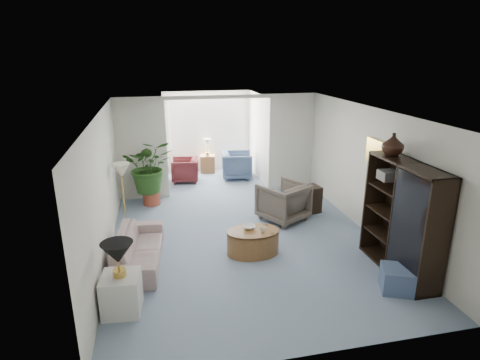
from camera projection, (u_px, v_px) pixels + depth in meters
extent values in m
plane|color=#8AA0B7|center=(247.00, 244.00, 7.60)|extent=(6.00, 6.00, 0.00)
plane|color=#8AA0B7|center=(214.00, 180.00, 11.41)|extent=(2.60, 2.60, 0.00)
cube|color=white|center=(142.00, 149.00, 9.61)|extent=(1.20, 0.12, 2.50)
cube|color=white|center=(291.00, 142.00, 10.39)|extent=(1.20, 0.12, 2.50)
cube|color=white|center=(219.00, 97.00, 9.63)|extent=(2.60, 0.12, 0.10)
cube|color=white|center=(207.00, 125.00, 11.98)|extent=(2.20, 0.02, 1.50)
cube|color=white|center=(207.00, 125.00, 11.95)|extent=(2.20, 0.02, 1.50)
cube|color=#BBAE96|center=(376.00, 152.00, 7.48)|extent=(0.04, 0.50, 0.40)
imported|color=#B4AB98|center=(139.00, 248.00, 6.86)|extent=(0.91, 1.94, 0.55)
cube|color=silver|center=(122.00, 294.00, 5.56)|extent=(0.56, 0.56, 0.57)
cone|color=black|center=(117.00, 253.00, 5.37)|extent=(0.44, 0.44, 0.30)
cone|color=#F5EBC3|center=(121.00, 170.00, 7.93)|extent=(0.36, 0.36, 0.28)
cylinder|color=brown|center=(253.00, 242.00, 7.20)|extent=(1.00, 1.00, 0.45)
imported|color=silver|center=(249.00, 227.00, 7.20)|extent=(0.24, 0.24, 0.06)
imported|color=beige|center=(263.00, 230.00, 7.05)|extent=(0.10, 0.10, 0.09)
imported|color=#63594E|center=(283.00, 202.00, 8.60)|extent=(1.22, 1.23, 0.83)
cube|color=black|center=(308.00, 199.00, 9.06)|extent=(0.56, 0.48, 0.61)
cube|color=black|center=(403.00, 219.00, 6.42)|extent=(0.45, 1.68, 1.87)
imported|color=black|center=(393.00, 144.00, 6.54)|extent=(0.35, 0.35, 0.37)
cube|color=#4C5C83|center=(397.00, 279.00, 6.09)|extent=(0.61, 0.61, 0.37)
cylinder|color=#A64530|center=(152.00, 198.00, 9.55)|extent=(0.40, 0.40, 0.32)
imported|color=#274F1B|center=(149.00, 166.00, 9.31)|extent=(1.14, 0.99, 1.27)
imported|color=#4C5C83|center=(237.00, 165.00, 11.48)|extent=(0.95, 0.93, 0.76)
imported|color=maroon|center=(185.00, 170.00, 11.19)|extent=(0.83, 0.81, 0.66)
cube|color=brown|center=(208.00, 164.00, 12.06)|extent=(0.47, 0.39, 0.52)
cube|color=#464240|center=(407.00, 214.00, 6.21)|extent=(0.30, 0.26, 0.16)
cube|color=#575552|center=(389.00, 175.00, 6.63)|extent=(0.30, 0.26, 0.16)
cube|color=#322C27|center=(420.00, 191.00, 5.87)|extent=(0.30, 0.26, 0.16)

